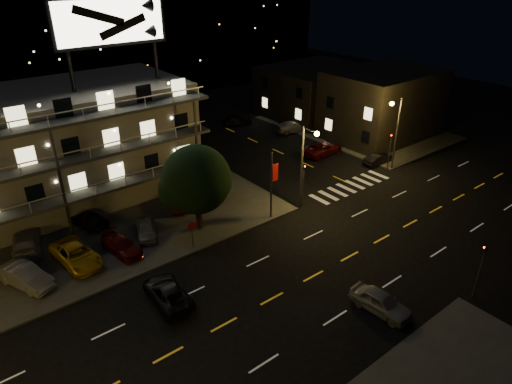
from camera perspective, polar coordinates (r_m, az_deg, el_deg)
ground at (r=33.17m, az=4.68°, el=-11.76°), size 140.00×140.00×0.00m
curb_nw at (r=43.86m, az=-28.36°, el=-4.65°), size 44.00×24.00×0.15m
curb_ne at (r=64.98m, az=12.22°, el=7.91°), size 16.00×24.00×0.15m
motel at (r=45.80m, az=-26.01°, el=4.60°), size 28.00×13.80×18.10m
side_bldg_front at (r=61.44m, az=15.47°, el=10.53°), size 14.06×10.00×8.50m
side_bldg_back at (r=69.07m, az=7.35°, el=12.40°), size 14.06×12.00×7.00m
streetlight_nc at (r=40.68m, az=6.15°, el=4.08°), size 0.44×1.92×8.00m
streetlight_ne at (r=50.86m, az=17.05°, el=7.79°), size 1.92×0.44×8.00m
signal_nw at (r=42.35m, az=5.95°, el=1.49°), size 0.20×0.27×4.60m
signal_sw at (r=34.14m, az=26.33°, el=-8.32°), size 0.20×0.27×4.60m
signal_ne at (r=51.65m, az=16.43°, el=5.33°), size 0.27×0.20×4.60m
banner_north at (r=39.50m, az=2.01°, el=1.05°), size 0.83×0.16×6.40m
stop_sign at (r=36.36m, az=-8.00°, el=-4.80°), size 0.91×0.11×2.61m
tree at (r=37.48m, az=-7.53°, el=1.31°), size 5.96×5.74×7.50m
lot_car_1 at (r=36.39m, az=-26.90°, el=-9.37°), size 3.26×4.81×1.50m
lot_car_2 at (r=37.26m, az=-21.54°, el=-7.33°), size 2.99×5.43×1.44m
lot_car_3 at (r=37.47m, az=-16.47°, el=-6.43°), size 2.29×4.43×1.23m
lot_car_4 at (r=39.08m, az=-13.57°, el=-4.48°), size 2.89×4.08×1.29m
lot_car_7 at (r=40.51m, az=-26.77°, el=-5.51°), size 3.37×5.57×1.51m
lot_car_8 at (r=41.94m, az=-20.44°, el=-3.11°), size 2.97×4.48×1.42m
lot_car_9 at (r=43.03m, az=-9.70°, el=-0.88°), size 3.08×4.55×1.42m
side_car_0 at (r=53.55m, az=15.08°, el=4.04°), size 3.89×1.50×1.26m
side_car_1 at (r=54.84m, az=8.30°, el=5.38°), size 5.39×2.65×1.47m
side_car_2 at (r=62.11m, az=4.54°, el=8.16°), size 5.06×2.74×1.39m
side_car_3 at (r=64.72m, az=-2.40°, el=9.02°), size 4.42×2.30×1.43m
road_car_east at (r=31.81m, az=15.33°, el=-13.13°), size 2.08×4.36×1.44m
road_car_west at (r=32.16m, az=-11.01°, el=-12.19°), size 2.50×4.87×1.31m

